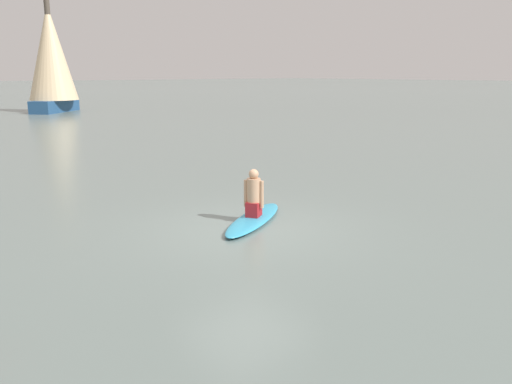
{
  "coord_description": "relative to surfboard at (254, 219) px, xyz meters",
  "views": [
    {
      "loc": [
        -6.9,
        -8.3,
        3.26
      ],
      "look_at": [
        0.52,
        0.28,
        0.68
      ],
      "focal_mm": 37.14,
      "sensor_mm": 36.0,
      "label": 1
    }
  ],
  "objects": [
    {
      "name": "ground_plane",
      "position": [
        -0.48,
        -0.31,
        -0.07
      ],
      "size": [
        400.0,
        400.0,
        0.0
      ],
      "primitive_type": "plane",
      "color": "slate"
    },
    {
      "name": "sailboat_far_right",
      "position": [
        9.05,
        35.89,
        4.42
      ],
      "size": [
        5.49,
        5.49,
        9.64
      ],
      "rotation": [
        0.0,
        0.0,
        0.74
      ],
      "color": "navy",
      "rests_on": "ground"
    },
    {
      "name": "person_paddler",
      "position": [
        0.0,
        -0.0,
        0.55
      ],
      "size": [
        0.45,
        0.44,
        1.06
      ],
      "rotation": [
        0.0,
        0.0,
        -2.61
      ],
      "color": "#A51E23",
      "rests_on": "surfboard"
    },
    {
      "name": "surfboard",
      "position": [
        0.0,
        0.0,
        0.0
      ],
      "size": [
        2.91,
        2.09,
        0.13
      ],
      "primitive_type": "ellipsoid",
      "rotation": [
        0.0,
        0.0,
        -2.61
      ],
      "color": "#339EC6",
      "rests_on": "ground"
    }
  ]
}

